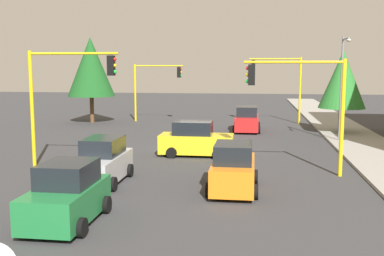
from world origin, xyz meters
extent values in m
plane|color=#353538|center=(0.00, 0.00, 0.00)|extent=(120.00, 120.00, 0.00)
cube|color=gray|center=(-5.00, 10.50, 0.07)|extent=(80.00, 4.00, 0.15)
cube|color=silver|center=(12.30, -3.00, 0.01)|extent=(2.20, 0.36, 0.01)
cone|color=silver|center=(11.00, -3.00, 0.01)|extent=(0.01, 1.10, 1.10)
cylinder|color=yellow|center=(6.00, -7.50, 2.91)|extent=(0.18, 0.18, 5.82)
cylinder|color=yellow|center=(6.00, -5.25, 5.67)|extent=(0.12, 4.50, 0.12)
cube|color=black|center=(6.00, -3.36, 5.09)|extent=(0.36, 0.32, 0.96)
sphere|color=red|center=(6.00, -3.18, 5.39)|extent=(0.18, 0.18, 0.18)
sphere|color=yellow|center=(6.00, -3.18, 5.09)|extent=(0.18, 0.18, 0.18)
sphere|color=green|center=(6.00, -3.18, 4.79)|extent=(0.18, 0.18, 0.18)
cylinder|color=yellow|center=(-14.00, -7.50, 2.64)|extent=(0.18, 0.18, 5.28)
cylinder|color=yellow|center=(-14.00, -5.25, 5.13)|extent=(0.12, 4.50, 0.12)
cube|color=black|center=(-14.00, -3.36, 4.55)|extent=(0.36, 0.32, 0.96)
sphere|color=red|center=(-14.00, -3.18, 4.85)|extent=(0.18, 0.18, 0.18)
sphere|color=yellow|center=(-14.00, -3.18, 4.55)|extent=(0.18, 0.18, 0.18)
sphere|color=green|center=(-14.00, -3.18, 4.25)|extent=(0.18, 0.18, 0.18)
cylinder|color=yellow|center=(6.00, 7.50, 2.70)|extent=(0.18, 0.18, 5.39)
cylinder|color=yellow|center=(6.00, 5.25, 5.24)|extent=(0.12, 4.50, 0.12)
cube|color=black|center=(6.00, 3.36, 4.66)|extent=(0.36, 0.32, 0.96)
sphere|color=red|center=(6.00, 3.18, 4.96)|extent=(0.18, 0.18, 0.18)
sphere|color=yellow|center=(6.00, 3.18, 4.66)|extent=(0.18, 0.18, 0.18)
sphere|color=green|center=(6.00, 3.18, 4.36)|extent=(0.18, 0.18, 0.18)
cylinder|color=yellow|center=(-14.00, 7.50, 2.94)|extent=(0.18, 0.18, 5.88)
cylinder|color=yellow|center=(-14.00, 5.25, 5.73)|extent=(0.12, 4.50, 0.12)
cube|color=black|center=(-14.00, 3.36, 5.15)|extent=(0.36, 0.32, 0.96)
sphere|color=red|center=(-14.00, 3.18, 5.45)|extent=(0.18, 0.18, 0.18)
sphere|color=yellow|center=(-14.00, 3.18, 5.15)|extent=(0.18, 0.18, 0.18)
sphere|color=green|center=(-14.00, 3.18, 4.85)|extent=(0.18, 0.18, 0.18)
cylinder|color=slate|center=(-4.00, 9.20, 3.50)|extent=(0.14, 0.14, 7.00)
cylinder|color=slate|center=(-3.10, 9.20, 6.80)|extent=(1.80, 0.10, 0.10)
ellipsoid|color=silver|center=(-2.20, 9.20, 6.65)|extent=(0.56, 0.28, 0.20)
cylinder|color=brown|center=(-12.00, -11.00, 1.31)|extent=(0.36, 0.36, 2.62)
cone|color=#19511E|center=(-12.00, -11.00, 5.04)|extent=(4.19, 4.19, 5.24)
cylinder|color=brown|center=(-8.00, 10.00, 1.08)|extent=(0.36, 0.36, 2.15)
cone|color=#28752D|center=(-8.00, 10.00, 4.11)|extent=(3.45, 3.45, 4.31)
cube|color=orange|center=(9.10, 2.71, 0.69)|extent=(3.98, 1.68, 1.05)
cube|color=black|center=(9.30, 2.71, 1.60)|extent=(2.07, 1.48, 0.76)
cylinder|color=black|center=(7.87, 1.81, 0.30)|extent=(0.60, 0.20, 0.60)
cylinder|color=black|center=(7.87, 3.62, 0.30)|extent=(0.60, 0.20, 0.60)
cylinder|color=black|center=(10.33, 1.81, 0.30)|extent=(0.60, 0.20, 0.60)
cylinder|color=black|center=(10.33, 3.62, 0.30)|extent=(0.60, 0.20, 0.60)
cube|color=red|center=(-8.50, 2.95, 0.69)|extent=(4.19, 1.77, 1.05)
cube|color=black|center=(-8.29, 2.95, 1.60)|extent=(2.18, 1.56, 0.76)
cylinder|color=black|center=(-9.80, 2.00, 0.30)|extent=(0.60, 0.20, 0.60)
cylinder|color=black|center=(-9.80, 3.89, 0.30)|extent=(0.60, 0.20, 0.60)
cylinder|color=black|center=(-7.20, 2.00, 0.30)|extent=(0.60, 0.20, 0.60)
cylinder|color=black|center=(-7.20, 3.89, 0.30)|extent=(0.60, 0.20, 0.60)
cube|color=#1E7238|center=(13.86, -2.44, 0.69)|extent=(3.72, 1.78, 1.05)
cube|color=black|center=(13.67, -2.44, 1.60)|extent=(1.93, 1.56, 0.76)
cylinder|color=black|center=(15.01, -1.49, 0.30)|extent=(0.60, 0.20, 0.60)
cylinder|color=black|center=(15.01, -3.39, 0.30)|extent=(0.60, 0.20, 0.60)
cylinder|color=black|center=(12.70, -1.49, 0.30)|extent=(0.60, 0.20, 0.60)
cylinder|color=black|center=(12.70, -3.39, 0.30)|extent=(0.60, 0.20, 0.60)
cube|color=yellow|center=(2.00, 0.29, 0.69)|extent=(1.74, 4.16, 1.05)
cube|color=black|center=(2.00, 0.08, 1.60)|extent=(1.53, 2.16, 0.76)
cylinder|color=black|center=(1.07, 1.58, 0.30)|extent=(0.20, 0.60, 0.60)
cylinder|color=black|center=(2.93, 1.58, 0.30)|extent=(0.20, 0.60, 0.60)
cylinder|color=black|center=(1.07, -1.00, 0.30)|extent=(0.20, 0.60, 0.60)
cylinder|color=black|center=(2.93, -1.00, 0.30)|extent=(0.20, 0.60, 0.60)
cube|color=#B2B5BA|center=(8.72, -3.00, 0.69)|extent=(4.07, 1.65, 1.05)
cube|color=black|center=(8.51, -3.00, 1.60)|extent=(2.11, 1.45, 0.76)
cylinder|color=black|center=(9.98, -2.11, 0.30)|extent=(0.60, 0.20, 0.60)
cylinder|color=black|center=(9.98, -3.88, 0.30)|extent=(0.60, 0.20, 0.60)
cylinder|color=black|center=(7.46, -2.11, 0.30)|extent=(0.60, 0.20, 0.60)
cylinder|color=black|center=(7.46, -3.88, 0.30)|extent=(0.60, 0.20, 0.60)
camera|label=1|loc=(27.47, 3.51, 5.02)|focal=42.79mm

